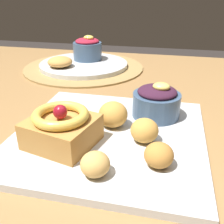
% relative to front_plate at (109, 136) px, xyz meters
% --- Properties ---
extents(dining_table, '(1.20, 0.99, 0.73)m').
position_rel_front_plate_xyz_m(dining_table, '(-0.07, 0.11, -0.10)').
color(dining_table, olive).
rests_on(dining_table, ground_plane).
extents(woven_placemat, '(0.36, 0.36, 0.00)m').
position_rel_front_plate_xyz_m(woven_placemat, '(-0.17, 0.38, -0.00)').
color(woven_placemat, '#997A47').
rests_on(woven_placemat, dining_table).
extents(front_plate, '(0.31, 0.31, 0.01)m').
position_rel_front_plate_xyz_m(front_plate, '(0.00, 0.00, 0.00)').
color(front_plate, silver).
rests_on(front_plate, dining_table).
extents(cake_slice, '(0.11, 0.11, 0.06)m').
position_rel_front_plate_xyz_m(cake_slice, '(-0.06, -0.05, 0.03)').
color(cake_slice, '#B77F3D').
rests_on(cake_slice, front_plate).
extents(berry_ramekin, '(0.09, 0.09, 0.07)m').
position_rel_front_plate_xyz_m(berry_ramekin, '(0.07, 0.08, 0.03)').
color(berry_ramekin, '#3D5675').
rests_on(berry_ramekin, front_plate).
extents(fritter_front, '(0.04, 0.04, 0.03)m').
position_rel_front_plate_xyz_m(fritter_front, '(0.08, -0.07, 0.02)').
color(fritter_front, '#BC7F38').
rests_on(fritter_front, front_plate).
extents(fritter_middle, '(0.04, 0.04, 0.04)m').
position_rel_front_plate_xyz_m(fritter_middle, '(0.06, -0.01, 0.02)').
color(fritter_middle, gold).
rests_on(fritter_middle, front_plate).
extents(fritter_back, '(0.05, 0.05, 0.04)m').
position_rel_front_plate_xyz_m(fritter_back, '(0.00, 0.02, 0.03)').
color(fritter_back, gold).
rests_on(fritter_back, front_plate).
extents(fritter_extra, '(0.04, 0.04, 0.03)m').
position_rel_front_plate_xyz_m(fritter_extra, '(0.01, -0.11, 0.02)').
color(fritter_extra, tan).
rests_on(fritter_extra, front_plate).
extents(back_plate, '(0.26, 0.26, 0.01)m').
position_rel_front_plate_xyz_m(back_plate, '(-0.17, 0.38, 0.01)').
color(back_plate, silver).
rests_on(back_plate, woven_placemat).
extents(back_ramekin, '(0.09, 0.09, 0.08)m').
position_rel_front_plate_xyz_m(back_ramekin, '(-0.17, 0.42, 0.04)').
color(back_ramekin, '#3D5675').
rests_on(back_ramekin, back_plate).
extents(back_pastry, '(0.07, 0.07, 0.03)m').
position_rel_front_plate_xyz_m(back_pastry, '(-0.22, 0.32, 0.03)').
color(back_pastry, '#C68E47').
rests_on(back_pastry, back_plate).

